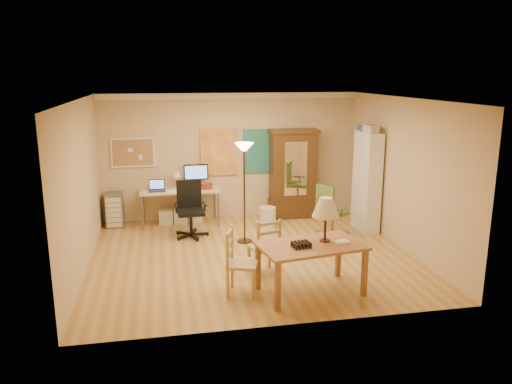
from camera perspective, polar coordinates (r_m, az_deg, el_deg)
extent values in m
plane|color=#AD793D|center=(8.79, -0.52, -7.28)|extent=(5.50, 5.50, 0.00)
cube|color=white|center=(10.66, -2.98, 10.92)|extent=(5.50, 0.08, 0.12)
cube|color=#AA8350|center=(10.69, -13.89, 4.41)|extent=(0.90, 0.04, 0.62)
cube|color=#FEF42A|center=(10.75, -4.23, 4.55)|extent=(0.80, 0.04, 1.00)
cube|color=teal|center=(10.89, 0.49, 4.70)|extent=(0.75, 0.04, 0.95)
cube|color=brown|center=(7.19, 6.31, -6.09)|extent=(1.60, 1.12, 0.04)
cube|color=brown|center=(6.75, 2.50, -10.74)|extent=(0.08, 0.08, 0.70)
cube|color=brown|center=(7.34, 12.29, -9.01)|extent=(0.08, 0.08, 0.70)
cube|color=brown|center=(7.39, 0.22, -8.51)|extent=(0.08, 0.08, 0.70)
cube|color=brown|center=(7.93, 9.38, -7.13)|extent=(0.08, 0.08, 0.70)
cylinder|color=black|center=(7.33, 7.87, -5.50)|extent=(0.16, 0.16, 0.02)
cylinder|color=black|center=(7.27, 7.91, -4.11)|extent=(0.04, 0.04, 0.39)
cone|color=beige|center=(7.19, 7.99, -1.72)|extent=(0.39, 0.39, 0.28)
cube|color=white|center=(7.30, 9.78, -5.62)|extent=(0.22, 0.18, 0.03)
cube|color=black|center=(7.04, 5.20, -6.00)|extent=(0.31, 0.26, 0.08)
cube|color=#A7844C|center=(7.91, 0.92, -6.32)|extent=(0.51, 0.50, 0.04)
cube|color=#A7844C|center=(8.22, 1.54, -7.25)|extent=(0.05, 0.05, 0.42)
cube|color=#A7844C|center=(8.07, -0.81, -7.64)|extent=(0.05, 0.05, 0.42)
cube|color=#A7844C|center=(7.93, 2.68, -8.06)|extent=(0.05, 0.05, 0.42)
cube|color=#A7844C|center=(7.77, 0.25, -8.49)|extent=(0.05, 0.05, 0.42)
cube|color=#A7844C|center=(7.77, 2.71, -4.84)|extent=(0.05, 0.05, 0.48)
cube|color=#A7844C|center=(7.61, 0.25, -5.21)|extent=(0.05, 0.05, 0.48)
cube|color=#A7844C|center=(7.67, 1.50, -4.68)|extent=(0.36, 0.12, 0.05)
cube|color=#A7844C|center=(7.21, -1.55, -8.19)|extent=(0.54, 0.55, 0.04)
cube|color=#A7844C|center=(7.11, -0.29, -10.60)|extent=(0.05, 0.05, 0.43)
cube|color=#A7844C|center=(7.46, 0.07, -9.40)|extent=(0.05, 0.05, 0.43)
cube|color=#A7844C|center=(7.16, -3.23, -10.45)|extent=(0.05, 0.05, 0.43)
cube|color=#A7844C|center=(7.50, -2.72, -9.27)|extent=(0.05, 0.05, 0.43)
cube|color=#A7844C|center=(6.97, -3.28, -6.77)|extent=(0.05, 0.05, 0.50)
cube|color=#A7844C|center=(7.33, -2.77, -5.74)|extent=(0.05, 0.05, 0.50)
cube|color=#A7844C|center=(7.13, -3.02, -5.86)|extent=(0.14, 0.37, 0.05)
cylinder|color=#3E2618|center=(9.47, -1.30, -5.62)|extent=(0.28, 0.28, 0.03)
cylinder|color=#3E2618|center=(9.22, -1.33, -0.39)|extent=(0.04, 0.04, 1.77)
cone|color=#FFE0A5|center=(9.04, -1.36, 5.18)|extent=(0.34, 0.34, 0.14)
cube|color=#C7BA91|center=(10.48, -8.72, 0.20)|extent=(1.64, 0.72, 0.03)
cylinder|color=slate|center=(10.28, -12.85, -2.41)|extent=(0.04, 0.04, 0.72)
cylinder|color=slate|center=(10.33, -4.32, -2.02)|extent=(0.04, 0.04, 0.72)
cylinder|color=slate|center=(10.88, -12.76, -1.53)|extent=(0.04, 0.04, 0.72)
cylinder|color=slate|center=(10.92, -4.69, -1.17)|extent=(0.04, 0.04, 0.72)
cube|color=black|center=(10.42, -11.24, 0.15)|extent=(0.33, 0.23, 0.02)
cube|color=black|center=(10.56, -11.27, 0.93)|extent=(0.33, 0.06, 0.21)
cube|color=black|center=(10.58, -6.88, 2.28)|extent=(0.51, 0.04, 0.33)
cone|color=beige|center=(10.51, -9.08, 2.02)|extent=(0.20, 0.20, 0.12)
cube|color=white|center=(10.33, -9.54, 0.07)|extent=(0.26, 0.33, 0.01)
cube|color=maroon|center=(10.45, -5.64, 0.68)|extent=(0.23, 0.16, 0.12)
cube|color=white|center=(10.68, -10.27, -2.84)|extent=(0.29, 0.25, 0.31)
cube|color=white|center=(10.68, -8.62, -2.76)|extent=(0.29, 0.25, 0.31)
cube|color=silver|center=(10.69, -6.97, -2.68)|extent=(0.29, 0.25, 0.31)
cylinder|color=black|center=(9.75, -7.43, -3.65)|extent=(0.06, 0.06, 0.42)
cube|color=black|center=(9.68, -7.48, -2.29)|extent=(0.52, 0.50, 0.07)
cube|color=black|center=(9.82, -7.67, -0.17)|extent=(0.48, 0.07, 0.54)
cube|color=black|center=(9.62, -9.11, -1.54)|extent=(0.06, 0.32, 0.03)
cube|color=black|center=(9.67, -5.90, -1.36)|extent=(0.06, 0.32, 0.03)
cylinder|color=slate|center=(9.83, 8.71, -3.62)|extent=(0.06, 0.06, 0.40)
cube|color=#4D672E|center=(9.76, 8.76, -2.34)|extent=(0.62, 0.63, 0.07)
cube|color=#4D672E|center=(9.54, 7.89, -0.83)|extent=(0.24, 0.44, 0.52)
cube|color=slate|center=(9.55, 9.88, -1.87)|extent=(0.29, 0.16, 0.03)
cube|color=slate|center=(9.91, 7.73, -1.24)|extent=(0.29, 0.16, 0.03)
cube|color=slate|center=(10.74, -15.85, -1.95)|extent=(0.35, 0.40, 0.70)
cube|color=silver|center=(10.54, -15.94, -2.25)|extent=(0.30, 0.02, 0.60)
cube|color=#37230F|center=(10.92, 4.24, 1.95)|extent=(0.98, 0.45, 1.87)
cube|color=#37230F|center=(11.09, 4.17, -1.80)|extent=(1.02, 0.48, 0.37)
cube|color=white|center=(10.67, 4.57, 2.64)|extent=(0.49, 0.01, 1.16)
cube|color=#37230F|center=(10.77, 4.33, 6.97)|extent=(1.05, 0.50, 0.07)
cube|color=white|center=(10.23, 12.55, 1.19)|extent=(0.30, 0.79, 1.98)
cube|color=#993333|center=(10.20, 12.52, -1.83)|extent=(0.18, 0.40, 0.24)
cube|color=#334C99|center=(10.28, 12.10, 4.98)|extent=(0.18, 0.28, 0.20)
cylinder|color=silver|center=(10.28, 1.33, -2.91)|extent=(0.34, 0.34, 0.43)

